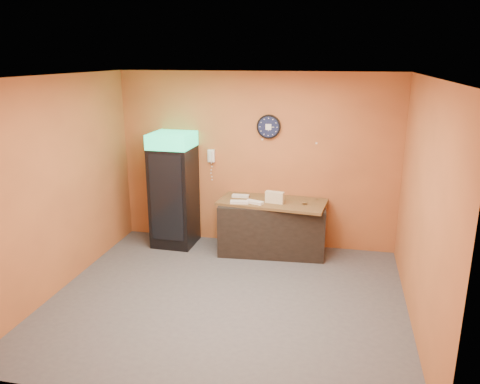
# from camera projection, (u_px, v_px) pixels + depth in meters

# --- Properties ---
(floor) EXTENTS (4.50, 4.50, 0.00)m
(floor) POSITION_uv_depth(u_px,v_px,m) (227.00, 299.00, 6.04)
(floor) COLOR #47474C
(floor) RESTS_ON ground
(back_wall) EXTENTS (4.50, 0.02, 2.80)m
(back_wall) POSITION_uv_depth(u_px,v_px,m) (256.00, 161.00, 7.52)
(back_wall) COLOR #C66E38
(back_wall) RESTS_ON floor
(left_wall) EXTENTS (0.02, 4.00, 2.80)m
(left_wall) POSITION_uv_depth(u_px,v_px,m) (59.00, 185.00, 6.10)
(left_wall) COLOR #C66E38
(left_wall) RESTS_ON floor
(right_wall) EXTENTS (0.02, 4.00, 2.80)m
(right_wall) POSITION_uv_depth(u_px,v_px,m) (423.00, 208.00, 5.18)
(right_wall) COLOR #C66E38
(right_wall) RESTS_ON floor
(ceiling) EXTENTS (4.50, 4.00, 0.02)m
(ceiling) POSITION_uv_depth(u_px,v_px,m) (225.00, 76.00, 5.25)
(ceiling) COLOR white
(ceiling) RESTS_ON back_wall
(beverage_cooler) EXTENTS (0.67, 0.68, 1.86)m
(beverage_cooler) POSITION_uv_depth(u_px,v_px,m) (173.00, 192.00, 7.55)
(beverage_cooler) COLOR black
(beverage_cooler) RESTS_ON floor
(prep_counter) EXTENTS (1.68, 0.85, 0.82)m
(prep_counter) POSITION_uv_depth(u_px,v_px,m) (272.00, 228.00, 7.39)
(prep_counter) COLOR black
(prep_counter) RESTS_ON floor
(wall_clock) EXTENTS (0.38, 0.06, 0.38)m
(wall_clock) POSITION_uv_depth(u_px,v_px,m) (269.00, 127.00, 7.29)
(wall_clock) COLOR black
(wall_clock) RESTS_ON back_wall
(wall_phone) EXTENTS (0.11, 0.10, 0.20)m
(wall_phone) POSITION_uv_depth(u_px,v_px,m) (211.00, 156.00, 7.60)
(wall_phone) COLOR white
(wall_phone) RESTS_ON back_wall
(butcher_paper) EXTENTS (1.70, 0.93, 0.04)m
(butcher_paper) POSITION_uv_depth(u_px,v_px,m) (273.00, 202.00, 7.27)
(butcher_paper) COLOR brown
(butcher_paper) RESTS_ON prep_counter
(sub_roll_stack) EXTENTS (0.29, 0.14, 0.18)m
(sub_roll_stack) POSITION_uv_depth(u_px,v_px,m) (275.00, 197.00, 7.13)
(sub_roll_stack) COLOR beige
(sub_roll_stack) RESTS_ON butcher_paper
(wrapped_sandwich_left) EXTENTS (0.29, 0.15, 0.04)m
(wrapped_sandwich_left) POSITION_uv_depth(u_px,v_px,m) (239.00, 202.00, 7.13)
(wrapped_sandwich_left) COLOR silver
(wrapped_sandwich_left) RESTS_ON butcher_paper
(wrapped_sandwich_mid) EXTENTS (0.29, 0.19, 0.04)m
(wrapped_sandwich_mid) POSITION_uv_depth(u_px,v_px,m) (255.00, 202.00, 7.13)
(wrapped_sandwich_mid) COLOR silver
(wrapped_sandwich_mid) RESTS_ON butcher_paper
(wrapped_sandwich_right) EXTENTS (0.27, 0.11, 0.04)m
(wrapped_sandwich_right) POSITION_uv_depth(u_px,v_px,m) (241.00, 196.00, 7.44)
(wrapped_sandwich_right) COLOR silver
(wrapped_sandwich_right) RESTS_ON butcher_paper
(kitchen_tool) EXTENTS (0.06, 0.06, 0.06)m
(kitchen_tool) POSITION_uv_depth(u_px,v_px,m) (281.00, 199.00, 7.24)
(kitchen_tool) COLOR silver
(kitchen_tool) RESTS_ON butcher_paper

